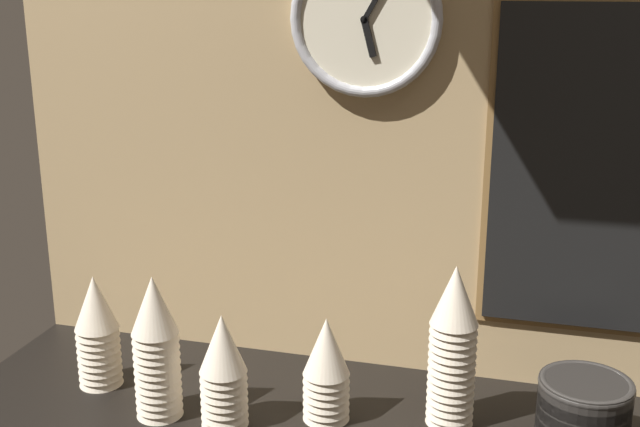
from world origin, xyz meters
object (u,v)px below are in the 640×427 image
(cup_stack_left, at_px, (156,347))
(cup_stack_center_left, at_px, (223,370))
(cup_stack_center, at_px, (326,369))
(cup_stack_center_right, at_px, (453,346))
(bowl_stack_right, at_px, (583,414))
(wall_clock, at_px, (365,19))
(cup_stack_far_left, at_px, (97,331))
(menu_board, at_px, (586,172))

(cup_stack_left, bearing_deg, cup_stack_center_left, 0.72)
(cup_stack_center, relative_size, cup_stack_center_left, 0.93)
(cup_stack_center, distance_m, cup_stack_center_right, 0.22)
(cup_stack_center, bearing_deg, cup_stack_center_left, -158.64)
(cup_stack_left, xyz_separation_m, bowl_stack_right, (0.71, 0.08, -0.06))
(bowl_stack_right, distance_m, wall_clock, 0.75)
(cup_stack_center_left, bearing_deg, cup_stack_far_left, 165.71)
(cup_stack_center_right, bearing_deg, wall_clock, 139.93)
(cup_stack_center_left, distance_m, wall_clock, 0.65)
(menu_board, bearing_deg, wall_clock, -178.69)
(cup_stack_center_right, distance_m, cup_stack_far_left, 0.65)
(cup_stack_center, height_order, cup_stack_far_left, cup_stack_far_left)
(wall_clock, height_order, menu_board, wall_clock)
(cup_stack_center_right, relative_size, cup_stack_center_left, 1.42)
(cup_stack_center_right, height_order, cup_stack_center_left, cup_stack_center_right)
(cup_stack_center_left, bearing_deg, wall_clock, 56.72)
(cup_stack_far_left, bearing_deg, cup_stack_center_right, 3.19)
(bowl_stack_right, bearing_deg, cup_stack_far_left, -179.78)
(cup_stack_center_right, relative_size, bowl_stack_right, 1.92)
(cup_stack_center, bearing_deg, menu_board, 28.03)
(bowl_stack_right, bearing_deg, cup_stack_center_right, 171.31)
(cup_stack_left, bearing_deg, wall_clock, 42.25)
(wall_clock, bearing_deg, cup_stack_center_right, -40.07)
(wall_clock, bearing_deg, bowl_stack_right, -25.61)
(bowl_stack_right, relative_size, wall_clock, 0.55)
(cup_stack_far_left, xyz_separation_m, wall_clock, (0.46, 0.20, 0.56))
(cup_stack_far_left, distance_m, bowl_stack_right, 0.87)
(menu_board, bearing_deg, cup_stack_far_left, -166.19)
(cup_stack_far_left, bearing_deg, menu_board, 13.81)
(cup_stack_center, height_order, bowl_stack_right, cup_stack_center)
(cup_stack_center, distance_m, bowl_stack_right, 0.42)
(cup_stack_center_right, distance_m, cup_stack_center_left, 0.39)
(bowl_stack_right, bearing_deg, cup_stack_center_left, -172.76)
(cup_stack_center_right, bearing_deg, bowl_stack_right, -8.69)
(cup_stack_center_left, xyz_separation_m, cup_stack_left, (-0.12, -0.00, 0.03))
(cup_stack_left, height_order, bowl_stack_right, cup_stack_left)
(cup_stack_center, xyz_separation_m, cup_stack_center_left, (-0.16, -0.06, 0.01))
(cup_stack_center, distance_m, cup_stack_center_left, 0.18)
(wall_clock, bearing_deg, cup_stack_center_left, -123.28)
(wall_clock, bearing_deg, cup_stack_far_left, -156.43)
(cup_stack_far_left, height_order, bowl_stack_right, cup_stack_far_left)
(cup_stack_far_left, bearing_deg, wall_clock, 23.57)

